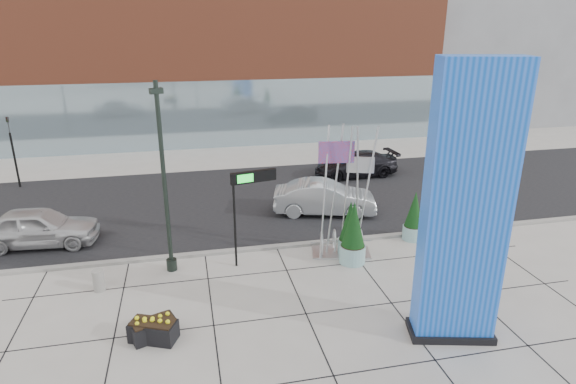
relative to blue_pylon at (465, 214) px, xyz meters
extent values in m
plane|color=#9E9991|center=(-5.02, 2.99, -3.98)|extent=(160.00, 160.00, 0.00)
cube|color=black|center=(-5.02, 12.99, -3.97)|extent=(80.00, 12.00, 0.02)
cube|color=gray|center=(-5.02, 6.99, -3.92)|extent=(80.00, 0.30, 0.12)
cube|color=#9B472D|center=(-4.02, 29.99, 1.52)|extent=(34.00, 10.00, 11.00)
cube|color=#8CA5B2|center=(-4.02, 25.19, -1.48)|extent=(34.00, 0.60, 5.00)
cube|color=slate|center=(20.98, 34.99, 5.02)|extent=(20.00, 18.00, 18.00)
cube|color=blue|center=(0.00, 0.00, 0.14)|extent=(2.44, 1.43, 8.23)
cube|color=black|center=(0.00, 0.00, -3.86)|extent=(2.66, 1.66, 0.23)
cylinder|color=black|center=(-8.33, 5.99, -0.39)|extent=(0.16, 0.16, 7.18)
cylinder|color=black|center=(-8.33, 5.99, -3.75)|extent=(0.39, 0.39, 0.45)
cube|color=black|center=(-8.33, 5.99, 2.84)|extent=(0.49, 0.35, 0.20)
cube|color=silver|center=(-1.52, 5.96, -3.95)|extent=(2.57, 1.67, 0.06)
cylinder|color=silver|center=(-2.27, 5.75, -1.29)|extent=(0.09, 0.09, 5.38)
cylinder|color=silver|center=(-1.84, 6.12, -1.29)|extent=(0.09, 0.09, 5.38)
cylinder|color=silver|center=(-1.41, 5.85, -1.29)|extent=(0.09, 0.09, 5.38)
cylinder|color=silver|center=(-0.93, 6.18, -1.29)|extent=(0.09, 0.09, 5.38)
cylinder|color=silver|center=(-0.66, 5.69, -1.29)|extent=(0.09, 0.09, 5.38)
torus|color=silver|center=(-2.32, 5.85, -3.46)|extent=(0.29, 0.97, 0.98)
torus|color=silver|center=(-1.79, 6.07, -3.46)|extent=(0.29, 0.97, 0.98)
torus|color=silver|center=(-1.25, 5.85, -3.46)|extent=(0.29, 0.97, 0.98)
torus|color=silver|center=(-0.71, 6.07, -3.46)|extent=(0.29, 0.97, 0.98)
cube|color=red|center=(-1.84, 5.96, 0.32)|extent=(1.39, 0.26, 0.86)
cube|color=silver|center=(-0.87, 6.07, -0.21)|extent=(1.04, 0.39, 0.65)
cylinder|color=gray|center=(-10.83, 4.99, -3.59)|extent=(0.40, 0.40, 0.79)
cylinder|color=black|center=(-5.86, 5.79, -2.11)|extent=(0.09, 0.09, 3.74)
cube|color=black|center=(-5.06, 5.79, -0.42)|extent=(1.78, 0.52, 0.45)
cube|color=#19D833|center=(-5.42, 5.69, -0.42)|extent=(0.61, 0.14, 0.31)
cylinder|color=#8DBEBD|center=(1.98, 6.59, -3.67)|extent=(0.89, 0.89, 0.62)
cylinder|color=black|center=(1.98, 6.59, -3.36)|extent=(0.82, 0.82, 0.05)
cone|color=black|center=(1.98, 6.59, -2.56)|extent=(0.80, 0.80, 1.60)
cylinder|color=#8DBEBD|center=(-1.33, 5.11, -3.62)|extent=(1.03, 1.03, 0.72)
cylinder|color=black|center=(-1.33, 5.11, -3.26)|extent=(0.95, 0.95, 0.06)
cone|color=black|center=(-1.33, 5.11, -2.33)|extent=(0.93, 0.93, 1.86)
cylinder|color=#8DBEBD|center=(-1.22, 5.83, -3.65)|extent=(0.93, 0.93, 0.65)
cylinder|color=black|center=(-1.22, 5.83, -3.33)|extent=(0.86, 0.86, 0.06)
cone|color=black|center=(-1.22, 5.83, -2.49)|extent=(0.84, 0.84, 1.67)
cube|color=black|center=(-8.82, 1.66, -3.68)|extent=(1.54, 1.18, 0.59)
cube|color=black|center=(-8.82, 1.66, -3.37)|extent=(1.41, 1.05, 0.06)
cube|color=black|center=(-8.82, 1.79, -3.70)|extent=(1.44, 1.06, 0.56)
cube|color=black|center=(-8.82, 1.79, -3.40)|extent=(1.32, 0.94, 0.06)
imported|color=silver|center=(-13.81, 9.44, -3.16)|extent=(4.98, 2.35, 1.65)
imported|color=#ABAFB3|center=(-0.95, 10.29, -3.16)|extent=(5.27, 2.97, 1.64)
imported|color=black|center=(2.70, 15.87, -3.23)|extent=(5.26, 2.38, 1.49)
cylinder|color=black|center=(-17.02, 17.99, -2.38)|extent=(0.12, 0.12, 3.20)
imported|color=black|center=(-17.02, 17.99, -0.33)|extent=(0.15, 0.18, 0.90)
camera|label=1|loc=(-7.49, -11.08, 5.03)|focal=30.00mm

